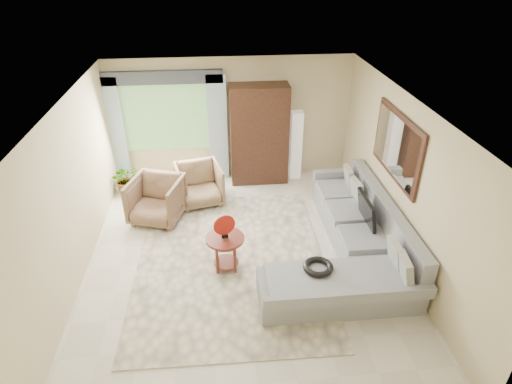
{
  "coord_description": "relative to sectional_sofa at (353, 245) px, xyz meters",
  "views": [
    {
      "loc": [
        -0.34,
        -5.55,
        4.48
      ],
      "look_at": [
        0.25,
        0.35,
        1.05
      ],
      "focal_mm": 30.0,
      "sensor_mm": 36.0,
      "label": 1
    }
  ],
  "objects": [
    {
      "name": "valance",
      "position": [
        -3.13,
        3.08,
        1.97
      ],
      "size": [
        2.4,
        0.12,
        0.26
      ],
      "primitive_type": "cube",
      "color": "#1E232D",
      "rests_on": "wall_back"
    },
    {
      "name": "curtain_left",
      "position": [
        -4.18,
        3.06,
        0.87
      ],
      "size": [
        0.4,
        0.08,
        2.3
      ],
      "primitive_type": "cube",
      "color": "#9EB7CC",
      "rests_on": "ground"
    },
    {
      "name": "floor_lamp",
      "position": [
        -0.43,
        2.96,
        0.47
      ],
      "size": [
        0.24,
        0.24,
        1.5
      ],
      "primitive_type": "cube",
      "color": "silver",
      "rests_on": "ground"
    },
    {
      "name": "window",
      "position": [
        -3.13,
        3.15,
        1.12
      ],
      "size": [
        1.8,
        0.04,
        1.4
      ],
      "primitive_type": "cube",
      "color": "#669E59",
      "rests_on": "wall_back"
    },
    {
      "name": "armoire",
      "position": [
        -1.23,
        2.9,
        0.77
      ],
      "size": [
        1.2,
        0.55,
        2.1
      ],
      "primitive_type": "cube",
      "color": "black",
      "rests_on": "ground"
    },
    {
      "name": "armchair_left",
      "position": [
        -3.28,
        1.51,
        0.13
      ],
      "size": [
        1.13,
        1.14,
        0.83
      ],
      "primitive_type": "imported",
      "rotation": [
        0.0,
        0.0,
        -0.31
      ],
      "color": "olive",
      "rests_on": "ground"
    },
    {
      "name": "red_disc",
      "position": [
        -2.07,
        -0.04,
        0.55
      ],
      "size": [
        0.33,
        0.12,
        0.34
      ],
      "primitive_type": "cylinder",
      "rotation": [
        1.57,
        0.0,
        0.29
      ],
      "color": "#A41A10",
      "rests_on": "coffee_table"
    },
    {
      "name": "coffee_table",
      "position": [
        -2.07,
        -0.04,
        0.03
      ],
      "size": [
        0.6,
        0.6,
        0.6
      ],
      "rotation": [
        0.0,
        0.0,
        -0.11
      ],
      "color": "#531F16",
      "rests_on": "ground"
    },
    {
      "name": "ground",
      "position": [
        -1.78,
        0.18,
        -0.28
      ],
      "size": [
        6.0,
        6.0,
        0.0
      ],
      "primitive_type": "plane",
      "color": "silver",
      "rests_on": "ground"
    },
    {
      "name": "potted_plant",
      "position": [
        -4.04,
        2.63,
        0.01
      ],
      "size": [
        0.66,
        0.62,
        0.59
      ],
      "primitive_type": "imported",
      "rotation": [
        0.0,
        0.0,
        0.35
      ],
      "color": "#999999",
      "rests_on": "ground"
    },
    {
      "name": "tv_screen",
      "position": [
        0.27,
        0.32,
        0.44
      ],
      "size": [
        0.14,
        0.74,
        0.48
      ],
      "primitive_type": "cube",
      "rotation": [
        0.0,
        -0.17,
        0.0
      ],
      "color": "black",
      "rests_on": "sectional_sofa"
    },
    {
      "name": "garden_hose",
      "position": [
        -0.78,
        -0.79,
        0.26
      ],
      "size": [
        0.43,
        0.43,
        0.09
      ],
      "primitive_type": "torus",
      "color": "black",
      "rests_on": "sectional_sofa"
    },
    {
      "name": "sectional_sofa",
      "position": [
        0.0,
        0.0,
        0.0
      ],
      "size": [
        2.3,
        3.46,
        0.9
      ],
      "color": "#95979D",
      "rests_on": "ground"
    },
    {
      "name": "area_rug",
      "position": [
        -1.99,
        0.14,
        -0.27
      ],
      "size": [
        3.08,
        4.06,
        0.02
      ],
      "primitive_type": "cube",
      "rotation": [
        0.0,
        0.0,
        -0.02
      ],
      "color": "beige",
      "rests_on": "ground"
    },
    {
      "name": "wall_mirror",
      "position": [
        0.68,
        0.53,
        1.47
      ],
      "size": [
        0.05,
        1.7,
        1.05
      ],
      "color": "black",
      "rests_on": "wall_right"
    },
    {
      "name": "curtain_right",
      "position": [
        -2.08,
        3.06,
        0.87
      ],
      "size": [
        0.4,
        0.08,
        2.3
      ],
      "primitive_type": "cube",
      "color": "#9EB7CC",
      "rests_on": "ground"
    },
    {
      "name": "armchair_right",
      "position": [
        -2.5,
        2.06,
        0.11
      ],
      "size": [
        1.02,
        1.03,
        0.79
      ],
      "primitive_type": "imported",
      "rotation": [
        0.0,
        0.0,
        0.22
      ],
      "color": "olive",
      "rests_on": "ground"
    }
  ]
}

